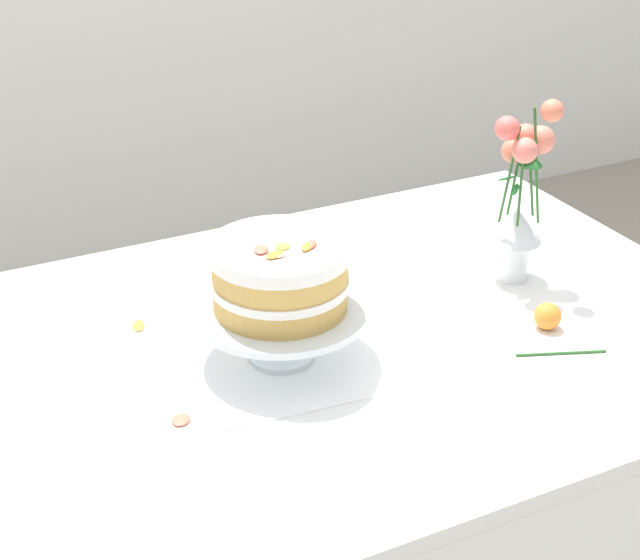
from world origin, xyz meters
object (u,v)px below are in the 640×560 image
at_px(dining_table, 353,385).
at_px(cake_stand, 281,316).
at_px(layer_cake, 280,275).
at_px(flower_vase, 520,199).
at_px(fallen_rose, 548,317).

xyz_separation_m(dining_table, cake_stand, (-0.14, -0.00, 0.18)).
height_order(layer_cake, flower_vase, flower_vase).
relative_size(cake_stand, flower_vase, 0.80).
relative_size(layer_cake, fallen_rose, 1.56).
relative_size(flower_vase, fallen_rose, 2.49).
height_order(flower_vase, fallen_rose, flower_vase).
relative_size(dining_table, cake_stand, 4.83).
bearing_deg(cake_stand, fallen_rose, -14.47).
height_order(dining_table, flower_vase, flower_vase).
relative_size(dining_table, layer_cake, 6.16).
height_order(cake_stand, layer_cake, layer_cake).
xyz_separation_m(cake_stand, fallen_rose, (0.46, -0.12, -0.06)).
xyz_separation_m(dining_table, flower_vase, (0.38, 0.07, 0.26)).
bearing_deg(cake_stand, flower_vase, 7.36).
xyz_separation_m(cake_stand, flower_vase, (0.52, 0.07, 0.08)).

